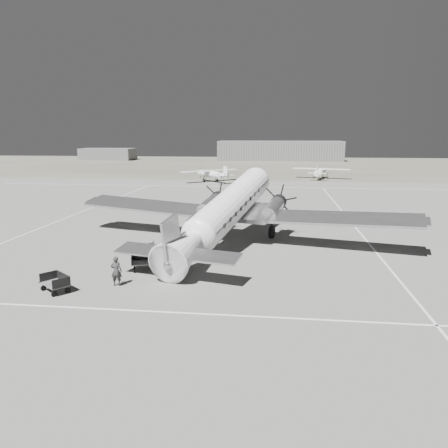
{
  "coord_description": "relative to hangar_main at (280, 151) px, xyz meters",
  "views": [
    {
      "loc": [
        4.42,
        -34.12,
        8.78
      ],
      "look_at": [
        0.52,
        -2.35,
        2.2
      ],
      "focal_mm": 35.0,
      "sensor_mm": 36.0,
      "label": 1
    }
  ],
  "objects": [
    {
      "name": "grass_infield",
      "position": [
        -5.0,
        -25.0,
        -3.3
      ],
      "size": [
        260.0,
        90.0,
        0.01
      ],
      "primitive_type": "cube",
      "color": "#676456",
      "rests_on": "ground"
    },
    {
      "name": "passenger",
      "position": [
        -8.17,
        -123.71,
        -2.33
      ],
      "size": [
        0.69,
        0.99,
        1.94
      ],
      "primitive_type": "imported",
      "rotation": [
        0.0,
        0.0,
        1.65
      ],
      "color": "silver",
      "rests_on": "ground"
    },
    {
      "name": "baggage_cart_far",
      "position": [
        -12.95,
        -131.95,
        -2.79
      ],
      "size": [
        2.19,
        2.1,
        1.01
      ],
      "primitive_type": null,
      "rotation": [
        0.0,
        0.0,
        -0.66
      ],
      "color": "#5B5B5B",
      "rests_on": "ground"
    },
    {
      "name": "light_plane_right",
      "position": [
        8.04,
        -64.38,
        -2.11
      ],
      "size": [
        13.45,
        11.89,
        2.38
      ],
      "primitive_type": null,
      "rotation": [
        0.0,
        0.0,
        -0.25
      ],
      "color": "white",
      "rests_on": "ground"
    },
    {
      "name": "dc3_airliner",
      "position": [
        -4.48,
        -120.35,
        -0.48
      ],
      "size": [
        33.75,
        27.15,
        5.65
      ],
      "primitive_type": null,
      "rotation": [
        0.0,
        0.0,
        -0.24
      ],
      "color": "silver",
      "rests_on": "ground"
    },
    {
      "name": "taxi_line_right",
      "position": [
        7.0,
        -120.0,
        -3.29
      ],
      "size": [
        0.15,
        80.0,
        0.01
      ],
      "primitive_type": "cube",
      "color": "silver",
      "rests_on": "ground"
    },
    {
      "name": "taxi_line_left",
      "position": [
        -23.0,
        -110.0,
        -3.29
      ],
      "size": [
        0.15,
        60.0,
        0.01
      ],
      "primitive_type": "cube",
      "color": "silver",
      "rests_on": "ground"
    },
    {
      "name": "light_plane_left",
      "position": [
        -12.95,
        -72.82,
        -2.05
      ],
      "size": [
        15.44,
        15.3,
        2.49
      ],
      "primitive_type": null,
      "rotation": [
        0.0,
        0.0,
        0.74
      ],
      "color": "white",
      "rests_on": "ground"
    },
    {
      "name": "hangar_main",
      "position": [
        0.0,
        0.0,
        0.0
      ],
      "size": [
        42.0,
        14.0,
        6.6
      ],
      "color": "slate",
      "rests_on": "ground"
    },
    {
      "name": "ramp_agent",
      "position": [
        -8.85,
        -126.42,
        -2.39
      ],
      "size": [
        1.03,
        1.11,
        1.83
      ],
      "primitive_type": "imported",
      "rotation": [
        0.0,
        0.0,
        1.07
      ],
      "color": "#B5B5B3",
      "rests_on": "ground"
    },
    {
      "name": "baggage_cart_near",
      "position": [
        -9.08,
        -127.35,
        -2.76
      ],
      "size": [
        2.23,
        1.85,
        1.08
      ],
      "primitive_type": null,
      "rotation": [
        0.0,
        0.0,
        0.29
      ],
      "color": "#5B5B5B",
      "rests_on": "ground"
    },
    {
      "name": "ground_crew",
      "position": [
        -9.87,
        -130.51,
        -2.4
      ],
      "size": [
        0.68,
        0.47,
        1.8
      ],
      "primitive_type": "imported",
      "rotation": [
        0.0,
        0.0,
        3.2
      ],
      "color": "#2C2C2C",
      "rests_on": "ground"
    },
    {
      "name": "taxi_line_horizon",
      "position": [
        -5.0,
        -80.0,
        -3.29
      ],
      "size": [
        90.0,
        0.15,
        0.01
      ],
      "primitive_type": "cube",
      "color": "silver",
      "rests_on": "ground"
    },
    {
      "name": "shed_secondary",
      "position": [
        -60.0,
        -5.0,
        -1.3
      ],
      "size": [
        18.0,
        10.0,
        4.0
      ],
      "primitive_type": "cube",
      "color": "#5B5B5B",
      "rests_on": "ground"
    },
    {
      "name": "ground",
      "position": [
        -5.0,
        -120.0,
        -3.3
      ],
      "size": [
        260.0,
        260.0,
        0.0
      ],
      "primitive_type": "plane",
      "color": "slate",
      "rests_on": "ground"
    },
    {
      "name": "taxi_line_near",
      "position": [
        -5.0,
        -134.0,
        -3.29
      ],
      "size": [
        60.0,
        0.15,
        0.01
      ],
      "primitive_type": "cube",
      "color": "silver",
      "rests_on": "ground"
    }
  ]
}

